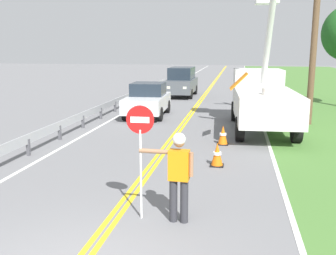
{
  "coord_description": "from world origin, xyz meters",
  "views": [
    {
      "loc": [
        2.41,
        -4.81,
        3.41
      ],
      "look_at": [
        0.49,
        5.89,
        1.2
      ],
      "focal_mm": 41.55,
      "sensor_mm": 36.0,
      "label": 1
    }
  ],
  "objects_px": {
    "stop_sign_paddle": "(140,137)",
    "utility_bucket_truck": "(262,96)",
    "flagger_worker": "(178,172)",
    "oncoming_suv_second": "(182,82)",
    "utility_pole_near": "(315,35)",
    "oncoming_sedan_nearest": "(148,100)",
    "traffic_cone_lead": "(217,155)",
    "traffic_cone_mid": "(223,135)"
  },
  "relations": [
    {
      "from": "utility_bucket_truck",
      "to": "oncoming_sedan_nearest",
      "type": "xyz_separation_m",
      "value": [
        -5.54,
        2.19,
        -0.6
      ]
    },
    {
      "from": "traffic_cone_mid",
      "to": "utility_pole_near",
      "type": "bearing_deg",
      "value": 51.04
    },
    {
      "from": "utility_pole_near",
      "to": "traffic_cone_lead",
      "type": "bearing_deg",
      "value": -117.48
    },
    {
      "from": "stop_sign_paddle",
      "to": "utility_pole_near",
      "type": "bearing_deg",
      "value": 65.44
    },
    {
      "from": "traffic_cone_lead",
      "to": "stop_sign_paddle",
      "type": "bearing_deg",
      "value": -108.75
    },
    {
      "from": "traffic_cone_lead",
      "to": "utility_pole_near",
      "type": "bearing_deg",
      "value": 62.52
    },
    {
      "from": "oncoming_sedan_nearest",
      "to": "traffic_cone_mid",
      "type": "relative_size",
      "value": 5.94
    },
    {
      "from": "stop_sign_paddle",
      "to": "traffic_cone_mid",
      "type": "bearing_deg",
      "value": 78.07
    },
    {
      "from": "utility_pole_near",
      "to": "flagger_worker",
      "type": "bearing_deg",
      "value": -111.15
    },
    {
      "from": "flagger_worker",
      "to": "traffic_cone_mid",
      "type": "distance_m",
      "value": 6.69
    },
    {
      "from": "oncoming_sedan_nearest",
      "to": "traffic_cone_lead",
      "type": "xyz_separation_m",
      "value": [
        3.98,
        -8.11,
        -0.5
      ]
    },
    {
      "from": "oncoming_sedan_nearest",
      "to": "oncoming_suv_second",
      "type": "xyz_separation_m",
      "value": [
        0.5,
        8.73,
        0.23
      ]
    },
    {
      "from": "utility_bucket_truck",
      "to": "oncoming_sedan_nearest",
      "type": "relative_size",
      "value": 1.66
    },
    {
      "from": "utility_bucket_truck",
      "to": "oncoming_sedan_nearest",
      "type": "distance_m",
      "value": 5.99
    },
    {
      "from": "stop_sign_paddle",
      "to": "utility_bucket_truck",
      "type": "relative_size",
      "value": 0.34
    },
    {
      "from": "flagger_worker",
      "to": "oncoming_sedan_nearest",
      "type": "height_order",
      "value": "flagger_worker"
    },
    {
      "from": "oncoming_suv_second",
      "to": "traffic_cone_lead",
      "type": "relative_size",
      "value": 6.6
    },
    {
      "from": "utility_pole_near",
      "to": "traffic_cone_mid",
      "type": "distance_m",
      "value": 6.96
    },
    {
      "from": "utility_bucket_truck",
      "to": "flagger_worker",
      "type": "bearing_deg",
      "value": -102.11
    },
    {
      "from": "oncoming_suv_second",
      "to": "traffic_cone_mid",
      "type": "xyz_separation_m",
      "value": [
        3.55,
        -14.16,
        -0.72
      ]
    },
    {
      "from": "oncoming_sedan_nearest",
      "to": "oncoming_suv_second",
      "type": "height_order",
      "value": "oncoming_suv_second"
    },
    {
      "from": "utility_pole_near",
      "to": "traffic_cone_mid",
      "type": "height_order",
      "value": "utility_pole_near"
    },
    {
      "from": "oncoming_suv_second",
      "to": "traffic_cone_mid",
      "type": "height_order",
      "value": "oncoming_suv_second"
    },
    {
      "from": "utility_pole_near",
      "to": "oncoming_sedan_nearest",
      "type": "bearing_deg",
      "value": 173.91
    },
    {
      "from": "flagger_worker",
      "to": "oncoming_sedan_nearest",
      "type": "xyz_separation_m",
      "value": [
        -3.43,
        12.06,
        -0.21
      ]
    },
    {
      "from": "stop_sign_paddle",
      "to": "utility_pole_near",
      "type": "distance_m",
      "value": 12.51
    },
    {
      "from": "stop_sign_paddle",
      "to": "traffic_cone_lead",
      "type": "relative_size",
      "value": 3.33
    },
    {
      "from": "stop_sign_paddle",
      "to": "oncoming_sedan_nearest",
      "type": "xyz_separation_m",
      "value": [
        -2.66,
        12.02,
        -0.88
      ]
    },
    {
      "from": "stop_sign_paddle",
      "to": "traffic_cone_lead",
      "type": "height_order",
      "value": "stop_sign_paddle"
    },
    {
      "from": "oncoming_sedan_nearest",
      "to": "utility_pole_near",
      "type": "bearing_deg",
      "value": -6.09
    },
    {
      "from": "stop_sign_paddle",
      "to": "utility_pole_near",
      "type": "relative_size",
      "value": 0.3
    },
    {
      "from": "utility_bucket_truck",
      "to": "traffic_cone_mid",
      "type": "height_order",
      "value": "utility_bucket_truck"
    },
    {
      "from": "flagger_worker",
      "to": "oncoming_suv_second",
      "type": "xyz_separation_m",
      "value": [
        -2.92,
        20.79,
        0.01
      ]
    },
    {
      "from": "stop_sign_paddle",
      "to": "flagger_worker",
      "type": "bearing_deg",
      "value": -2.81
    },
    {
      "from": "stop_sign_paddle",
      "to": "utility_pole_near",
      "type": "xyz_separation_m",
      "value": [
        5.11,
        11.19,
        2.29
      ]
    },
    {
      "from": "flagger_worker",
      "to": "stop_sign_paddle",
      "type": "bearing_deg",
      "value": 177.19
    },
    {
      "from": "stop_sign_paddle",
      "to": "utility_bucket_truck",
      "type": "distance_m",
      "value": 10.25
    },
    {
      "from": "stop_sign_paddle",
      "to": "traffic_cone_mid",
      "type": "distance_m",
      "value": 6.87
    },
    {
      "from": "flagger_worker",
      "to": "traffic_cone_lead",
      "type": "relative_size",
      "value": 2.61
    },
    {
      "from": "oncoming_suv_second",
      "to": "flagger_worker",
      "type": "bearing_deg",
      "value": -82.0
    },
    {
      "from": "stop_sign_paddle",
      "to": "traffic_cone_mid",
      "type": "height_order",
      "value": "stop_sign_paddle"
    },
    {
      "from": "flagger_worker",
      "to": "utility_pole_near",
      "type": "xyz_separation_m",
      "value": [
        4.34,
        11.23,
        2.96
      ]
    }
  ]
}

